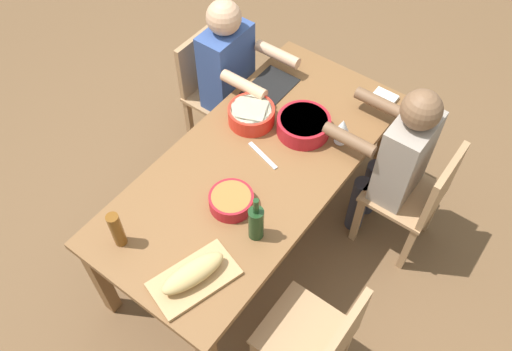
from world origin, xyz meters
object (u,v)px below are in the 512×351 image
at_px(serving_bowl_fruit, 231,200).
at_px(bread_loaf, 193,273).
at_px(diner_far_left, 397,157).
at_px(serving_bowl_greens, 304,124).
at_px(cutting_board, 194,279).
at_px(diner_near_left, 232,73).
at_px(chair_far_right, 319,340).
at_px(beer_bottle, 117,230).
at_px(dining_table, 256,172).
at_px(chair_far_left, 418,196).
at_px(serving_bowl_pasta, 251,114).
at_px(wine_glass, 343,127).
at_px(napkin_stack, 383,99).
at_px(wine_bottle, 256,222).
at_px(chair_near_left, 212,86).

height_order(serving_bowl_fruit, bread_loaf, bread_loaf).
xyz_separation_m(diner_far_left, serving_bowl_greens, (0.18, -0.51, 0.10)).
bearing_deg(cutting_board, diner_near_left, -148.46).
bearing_deg(serving_bowl_fruit, chair_far_right, 71.73).
bearing_deg(cutting_board, diner_far_left, 162.36).
xyz_separation_m(bread_loaf, beer_bottle, (0.06, -0.41, 0.04)).
bearing_deg(dining_table, cutting_board, 14.33).
distance_m(dining_table, diner_far_left, 0.78).
distance_m(chair_far_left, serving_bowl_pasta, 1.06).
height_order(dining_table, serving_bowl_pasta, serving_bowl_pasta).
bearing_deg(chair_far_right, serving_bowl_greens, -141.55).
relative_size(chair_far_left, diner_far_left, 0.71).
relative_size(dining_table, diner_near_left, 1.59).
height_order(serving_bowl_fruit, serving_bowl_pasta, serving_bowl_pasta).
bearing_deg(beer_bottle, diner_far_left, 148.14).
bearing_deg(bread_loaf, beer_bottle, -82.10).
height_order(dining_table, chair_far_right, chair_far_right).
bearing_deg(wine_glass, chair_far_left, 103.95).
distance_m(chair_far_right, serving_bowl_greens, 1.15).
bearing_deg(wine_glass, dining_table, -34.76).
relative_size(cutting_board, napkin_stack, 2.86).
height_order(diner_near_left, beer_bottle, diner_near_left).
xyz_separation_m(dining_table, bread_loaf, (0.72, 0.18, 0.15)).
bearing_deg(wine_glass, diner_far_left, 111.83).
height_order(chair_far_right, diner_far_left, diner_far_left).
distance_m(diner_far_left, wine_glass, 0.36).
distance_m(serving_bowl_pasta, wine_bottle, 0.76).
bearing_deg(chair_near_left, dining_table, 55.50).
xyz_separation_m(serving_bowl_pasta, cutting_board, (0.95, 0.39, -0.05)).
bearing_deg(serving_bowl_fruit, chair_near_left, -134.67).
bearing_deg(wine_glass, napkin_stack, 174.94).
relative_size(chair_far_left, bread_loaf, 2.66).
bearing_deg(bread_loaf, diner_far_left, 162.36).
xyz_separation_m(chair_far_left, cutting_board, (1.25, -0.58, 0.27)).
height_order(dining_table, diner_near_left, diner_near_left).
height_order(diner_near_left, napkin_stack, diner_near_left).
xyz_separation_m(dining_table, serving_bowl_pasta, (-0.23, -0.21, 0.14)).
distance_m(chair_near_left, beer_bottle, 1.46).
bearing_deg(wine_bottle, chair_far_left, 150.60).
relative_size(diner_near_left, wine_bottle, 4.14).
bearing_deg(dining_table, serving_bowl_fruit, 12.41).
height_order(serving_bowl_fruit, serving_bowl_greens, serving_bowl_greens).
height_order(chair_near_left, serving_bowl_pasta, chair_near_left).
bearing_deg(chair_far_right, beer_bottle, -75.69).
relative_size(beer_bottle, wine_glass, 1.33).
bearing_deg(wine_glass, serving_bowl_greens, -72.87).
relative_size(dining_table, wine_glass, 11.52).
height_order(diner_far_left, wine_glass, diner_far_left).
relative_size(diner_near_left, diner_far_left, 1.00).
bearing_deg(dining_table, chair_near_left, -124.50).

